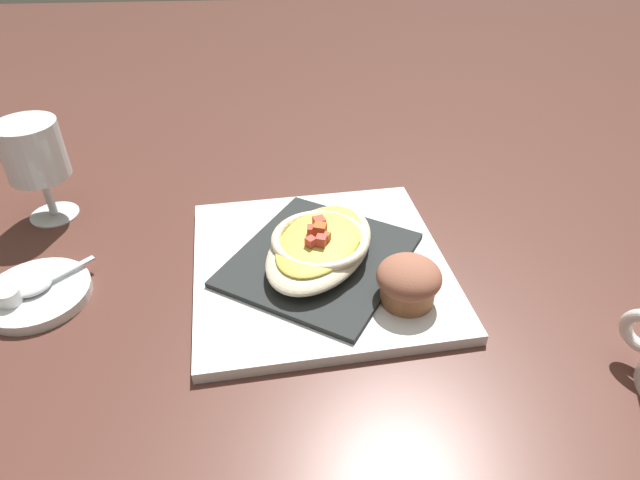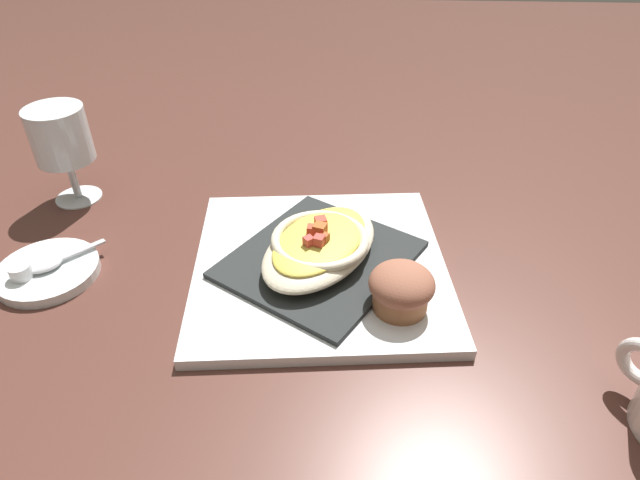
% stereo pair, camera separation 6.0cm
% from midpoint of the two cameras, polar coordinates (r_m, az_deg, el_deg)
% --- Properties ---
extents(ground_plane, '(2.60, 2.60, 0.00)m').
position_cam_midpoint_polar(ground_plane, '(0.62, -2.74, -3.26)').
color(ground_plane, '#543027').
extents(square_plate, '(0.31, 0.31, 0.01)m').
position_cam_midpoint_polar(square_plate, '(0.62, -2.76, -2.80)').
color(square_plate, white).
rests_on(square_plate, ground_plane).
extents(folded_napkin, '(0.25, 0.26, 0.01)m').
position_cam_midpoint_polar(folded_napkin, '(0.61, -2.79, -2.11)').
color(folded_napkin, '#282C2C').
rests_on(folded_napkin, square_plate).
extents(gratin_dish, '(0.17, 0.20, 0.04)m').
position_cam_midpoint_polar(gratin_dish, '(0.60, -2.85, -0.52)').
color(gratin_dish, beige).
rests_on(gratin_dish, folded_napkin).
extents(muffin, '(0.07, 0.07, 0.05)m').
position_cam_midpoint_polar(muffin, '(0.55, 6.24, -4.45)').
color(muffin, '#9D603D').
rests_on(muffin, square_plate).
extents(stemmed_glass, '(0.07, 0.07, 0.13)m').
position_cam_midpoint_polar(stemmed_glass, '(0.77, -29.83, 7.61)').
color(stemmed_glass, white).
rests_on(stemmed_glass, ground_plane).
extents(creamer_saucer, '(0.11, 0.11, 0.01)m').
position_cam_midpoint_polar(creamer_saucer, '(0.67, -29.90, -5.06)').
color(creamer_saucer, white).
rests_on(creamer_saucer, ground_plane).
extents(spoon, '(0.08, 0.08, 0.01)m').
position_cam_midpoint_polar(spoon, '(0.67, -29.94, -4.22)').
color(spoon, silver).
rests_on(spoon, creamer_saucer).
extents(creamer_cup_0, '(0.02, 0.02, 0.02)m').
position_cam_midpoint_polar(creamer_cup_0, '(0.66, -32.17, -5.17)').
color(creamer_cup_0, white).
rests_on(creamer_cup_0, creamer_saucer).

